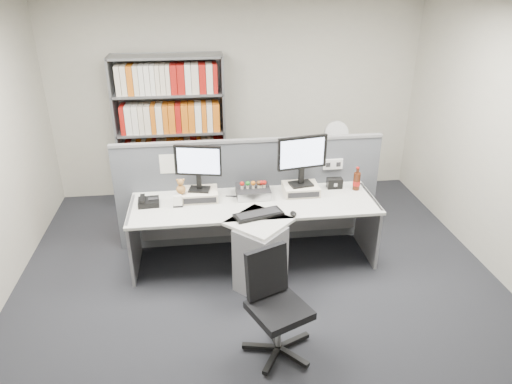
{
  "coord_description": "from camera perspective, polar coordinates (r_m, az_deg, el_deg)",
  "views": [
    {
      "loc": [
        -0.53,
        -3.58,
        2.94
      ],
      "look_at": [
        0.0,
        0.65,
        0.92
      ],
      "focal_mm": 32.95,
      "sensor_mm": 36.0,
      "label": 1
    }
  ],
  "objects": [
    {
      "name": "keyboard",
      "position": [
        4.68,
        0.31,
        -2.74
      ],
      "size": [
        0.52,
        0.32,
        0.03
      ],
      "color": "black",
      "rests_on": "desk"
    },
    {
      "name": "room_shell",
      "position": [
        3.8,
        1.22,
        7.75
      ],
      "size": [
        5.04,
        5.54,
        2.72
      ],
      "color": "beige",
      "rests_on": "ground"
    },
    {
      "name": "monitor_riser_right",
      "position": [
        5.16,
        5.46,
        0.35
      ],
      "size": [
        0.38,
        0.31,
        0.1
      ],
      "color": "beige",
      "rests_on": "desk"
    },
    {
      "name": "figurines",
      "position": [
        5.03,
        -0.18,
        1.0
      ],
      "size": [
        0.29,
        0.05,
        0.09
      ],
      "color": "beige",
      "rests_on": "desktop_pc"
    },
    {
      "name": "monitor_right",
      "position": [
        5.01,
        5.63,
        4.31
      ],
      "size": [
        0.54,
        0.21,
        0.56
      ],
      "color": "black",
      "rests_on": "monitor_riser_right"
    },
    {
      "name": "shelving_unit",
      "position": [
        6.35,
        -10.19,
        6.91
      ],
      "size": [
        1.41,
        0.4,
        2.0
      ],
      "color": "slate",
      "rests_on": "ground"
    },
    {
      "name": "plush_toy",
      "position": [
        4.94,
        -9.11,
        0.55
      ],
      "size": [
        0.1,
        0.1,
        0.17
      ],
      "color": "#9F6D35",
      "rests_on": "monitor_riser_left"
    },
    {
      "name": "monitor_riser_left",
      "position": [
        5.05,
        -6.84,
        -0.31
      ],
      "size": [
        0.38,
        0.31,
        0.1
      ],
      "color": "beige",
      "rests_on": "desk"
    },
    {
      "name": "desk_fan",
      "position": [
        6.14,
        9.67,
        6.77
      ],
      "size": [
        0.3,
        0.18,
        0.51
      ],
      "color": "white",
      "rests_on": "filing_cabinet"
    },
    {
      "name": "desk",
      "position": [
        4.89,
        0.08,
        -5.2
      ],
      "size": [
        2.6,
        1.2,
        0.72
      ],
      "color": "silver",
      "rests_on": "ground"
    },
    {
      "name": "filing_cabinet",
      "position": [
        6.38,
        9.24,
        1.06
      ],
      "size": [
        0.45,
        0.61,
        0.7
      ],
      "color": "slate",
      "rests_on": "ground"
    },
    {
      "name": "partition",
      "position": [
        5.37,
        -0.74,
        0.09
      ],
      "size": [
        3.0,
        0.08,
        1.27
      ],
      "color": "#52555D",
      "rests_on": "ground"
    },
    {
      "name": "office_chair",
      "position": [
        3.95,
        2.26,
        -13.08
      ],
      "size": [
        0.6,
        0.59,
        0.91
      ],
      "color": "silver",
      "rests_on": "ground"
    },
    {
      "name": "cola_bottle",
      "position": [
        5.32,
        12.12,
        1.28
      ],
      "size": [
        0.08,
        0.08,
        0.27
      ],
      "color": "#3F190A",
      "rests_on": "desk"
    },
    {
      "name": "desktop_pc",
      "position": [
        5.08,
        -0.36,
        0.05
      ],
      "size": [
        0.36,
        0.32,
        0.1
      ],
      "color": "black",
      "rests_on": "desk"
    },
    {
      "name": "desk_calendar",
      "position": [
        4.92,
        -9.47,
        -1.19
      ],
      "size": [
        0.1,
        0.08,
        0.12
      ],
      "color": "black",
      "rests_on": "desk"
    },
    {
      "name": "ground",
      "position": [
        4.66,
        1.02,
        -13.75
      ],
      "size": [
        5.5,
        5.5,
        0.0
      ],
      "primitive_type": "plane",
      "color": "#27282E",
      "rests_on": "ground"
    },
    {
      "name": "mouse",
      "position": [
        4.7,
        4.55,
        -2.64
      ],
      "size": [
        0.06,
        0.1,
        0.04
      ],
      "primitive_type": "ellipsoid",
      "color": "black",
      "rests_on": "desk"
    },
    {
      "name": "speaker",
      "position": [
        5.34,
        9.51,
        1.06
      ],
      "size": [
        0.17,
        0.09,
        0.11
      ],
      "primitive_type": "cube",
      "color": "black",
      "rests_on": "desk"
    },
    {
      "name": "monitor_left",
      "position": [
        4.91,
        -7.05,
        3.38
      ],
      "size": [
        0.49,
        0.2,
        0.5
      ],
      "color": "black",
      "rests_on": "monitor_riser_left"
    },
    {
      "name": "desk_phone",
      "position": [
        5.02,
        -12.97,
        -1.16
      ],
      "size": [
        0.23,
        0.21,
        0.09
      ],
      "color": "black",
      "rests_on": "desk"
    }
  ]
}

